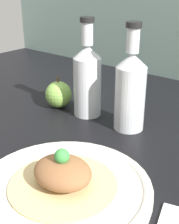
% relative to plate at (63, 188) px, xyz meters
% --- Properties ---
extents(ground_plane, '(1.80, 1.10, 0.04)m').
position_rel_plate_xyz_m(ground_plane, '(-0.04, 0.18, -0.03)').
color(ground_plane, black).
extents(plate, '(0.30, 0.30, 0.02)m').
position_rel_plate_xyz_m(plate, '(0.00, 0.00, 0.00)').
color(plate, silver).
rests_on(plate, ground_plane).
extents(plated_food, '(0.18, 0.18, 0.07)m').
position_rel_plate_xyz_m(plated_food, '(-0.00, 0.00, 0.03)').
color(plated_food, '#D6BC7F').
rests_on(plated_food, plate).
extents(cider_bottle_left, '(0.07, 0.07, 0.25)m').
position_rel_plate_xyz_m(cider_bottle_left, '(-0.18, 0.28, 0.09)').
color(cider_bottle_left, silver).
rests_on(cider_bottle_left, ground_plane).
extents(cider_bottle_right, '(0.07, 0.07, 0.25)m').
position_rel_plate_xyz_m(cider_bottle_right, '(-0.05, 0.28, 0.09)').
color(cider_bottle_right, silver).
rests_on(cider_bottle_right, ground_plane).
extents(apple, '(0.07, 0.07, 0.09)m').
position_rel_plate_xyz_m(apple, '(-0.27, 0.26, 0.03)').
color(apple, '#84B74C').
rests_on(apple, ground_plane).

